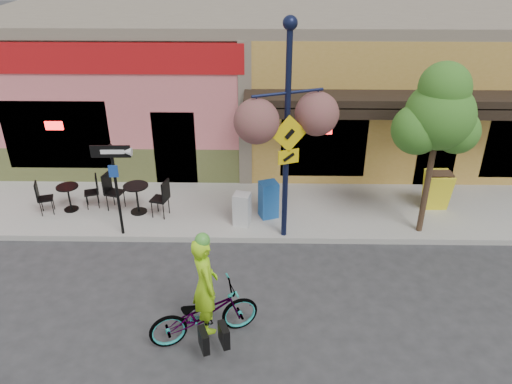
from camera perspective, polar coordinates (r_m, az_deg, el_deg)
ground at (r=11.74m, az=3.16°, el=-7.22°), size 90.00×90.00×0.00m
sidewalk at (r=13.38m, az=2.90°, el=-2.00°), size 24.00×3.00×0.15m
curb at (r=12.15m, az=3.09°, el=-5.43°), size 24.00×0.12×0.15m
building at (r=17.67m, az=2.57°, el=13.23°), size 18.20×8.20×4.50m
bicycle at (r=9.40m, az=-5.95°, el=-13.67°), size 2.17×1.41×1.08m
cyclist_rider at (r=9.12m, az=-5.76°, el=-11.72°), size 0.68×0.82×1.91m
lamp_post at (r=11.03m, az=3.53°, el=6.37°), size 1.76×1.19×5.11m
one_way_sign at (r=12.08m, az=-15.60°, el=0.13°), size 0.90×0.22×2.34m
cafe_set_left at (r=13.87m, az=-20.63°, el=-0.27°), size 1.67×1.19×0.91m
cafe_set_right at (r=13.21m, az=-13.47°, el=-0.31°), size 1.87×1.26×1.03m
newspaper_box_blue at (r=12.69m, az=1.44°, el=-0.87°), size 0.54×0.51×0.97m
newspaper_box_grey at (r=12.39m, az=-1.61°, el=-1.97°), size 0.46×0.44×0.84m
street_tree at (r=12.05m, az=19.58°, el=4.34°), size 2.10×2.10×4.20m
sandwich_board at (r=13.70m, az=20.21°, el=-0.23°), size 0.64×0.47×1.05m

